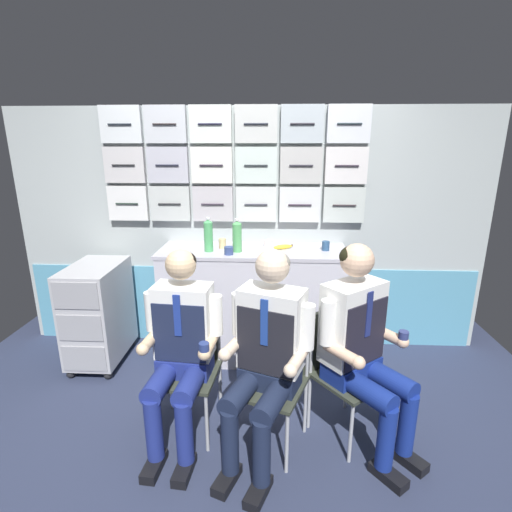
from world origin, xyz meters
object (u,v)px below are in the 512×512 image
at_px(paper_cup_blue, 268,243).
at_px(water_bottle_clear, 208,235).
at_px(folding_chair_center, 276,365).
at_px(crew_member_left, 181,342).
at_px(snack_banana, 283,247).
at_px(crew_member_center, 266,348).
at_px(folding_chair_right, 340,358).
at_px(crew_member_right, 362,339).
at_px(folding_chair_left, 190,354).
at_px(service_trolley, 98,311).

bearing_deg(paper_cup_blue, water_bottle_clear, -160.24).
bearing_deg(folding_chair_center, crew_member_left, -175.21).
distance_m(folding_chair_center, snack_banana, 1.12).
xyz_separation_m(crew_member_center, water_bottle_clear, (-0.50, 1.05, 0.42)).
bearing_deg(folding_chair_right, crew_member_right, -51.67).
bearing_deg(snack_banana, folding_chair_left, -125.10).
distance_m(crew_member_left, water_bottle_clear, 1.05).
bearing_deg(snack_banana, crew_member_right, -65.48).
relative_size(water_bottle_clear, paper_cup_blue, 4.24).
distance_m(crew_member_left, snack_banana, 1.27).
height_order(water_bottle_clear, paper_cup_blue, water_bottle_clear).
xyz_separation_m(crew_member_left, crew_member_center, (0.53, -0.10, 0.03)).
height_order(folding_chair_center, snack_banana, snack_banana).
bearing_deg(snack_banana, crew_member_center, -95.41).
bearing_deg(water_bottle_clear, crew_member_left, -91.54).
relative_size(crew_member_center, paper_cup_blue, 19.15).
bearing_deg(crew_member_left, service_trolley, 137.22).
height_order(service_trolley, crew_member_right, crew_member_right).
distance_m(folding_chair_left, paper_cup_blue, 1.20).
distance_m(crew_member_left, crew_member_right, 1.10).
xyz_separation_m(water_bottle_clear, paper_cup_blue, (0.48, 0.17, -0.10)).
relative_size(crew_member_left, folding_chair_right, 1.51).
bearing_deg(water_bottle_clear, crew_member_center, -64.37).
xyz_separation_m(folding_chair_center, folding_chair_right, (0.42, 0.10, 0.00)).
bearing_deg(paper_cup_blue, folding_chair_center, -85.88).
xyz_separation_m(service_trolley, crew_member_right, (2.03, -0.83, 0.24)).
bearing_deg(crew_member_center, paper_cup_blue, 90.99).
distance_m(folding_chair_center, crew_member_center, 0.25).
height_order(folding_chair_center, crew_member_right, crew_member_right).
xyz_separation_m(folding_chair_left, crew_member_center, (0.51, -0.26, 0.20)).
distance_m(folding_chair_left, crew_member_center, 0.61).
bearing_deg(crew_member_right, folding_chair_right, 128.33).
xyz_separation_m(folding_chair_right, crew_member_right, (0.10, -0.12, 0.21)).
xyz_separation_m(folding_chair_left, snack_banana, (0.62, 0.89, 0.51)).
xyz_separation_m(crew_member_left, folding_chair_center, (0.58, 0.05, -0.18)).
relative_size(service_trolley, folding_chair_center, 1.06).
distance_m(crew_member_left, crew_member_center, 0.54).
distance_m(folding_chair_left, snack_banana, 1.20).
bearing_deg(paper_cup_blue, snack_banana, -31.38).
relative_size(folding_chair_left, paper_cup_blue, 12.35).
height_order(folding_chair_left, snack_banana, snack_banana).
distance_m(folding_chair_right, water_bottle_clear, 1.41).
relative_size(crew_member_left, snack_banana, 7.21).
distance_m(folding_chair_left, folding_chair_center, 0.58).
xyz_separation_m(crew_member_center, paper_cup_blue, (-0.02, 1.22, 0.32)).
xyz_separation_m(folding_chair_left, paper_cup_blue, (0.49, 0.96, 0.52)).
xyz_separation_m(service_trolley, folding_chair_center, (1.51, -0.81, 0.03)).
xyz_separation_m(folding_chair_center, crew_member_center, (-0.06, -0.15, 0.20)).
xyz_separation_m(folding_chair_center, paper_cup_blue, (-0.08, 1.07, 0.52)).
relative_size(service_trolley, folding_chair_right, 1.06).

